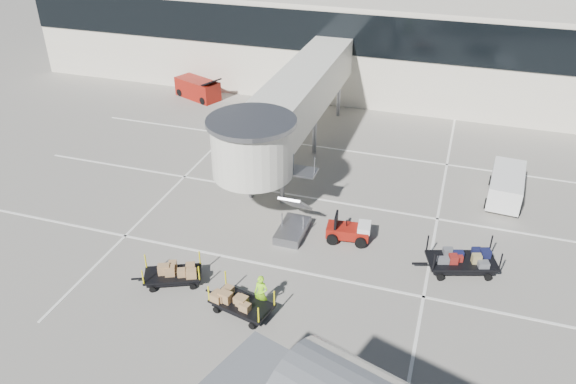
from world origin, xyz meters
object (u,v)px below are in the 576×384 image
suitcase_cart (460,261)px  minivan (507,183)px  box_cart_near (239,303)px  ground_worker (261,293)px  box_cart_far (171,275)px  baggage_tug (349,231)px  belt_loader (198,89)px

suitcase_cart → minivan: minivan is taller
box_cart_near → ground_worker: size_ratio=1.98×
box_cart_far → minivan: 20.29m
suitcase_cart → box_cart_near: suitcase_cart is taller
baggage_tug → suitcase_cart: (5.78, -0.90, 0.04)m
suitcase_cart → box_cart_near: (-9.21, -6.15, -0.06)m
minivan → suitcase_cart: bearing=-100.9°
box_cart_near → baggage_tug: bearing=77.4°
minivan → belt_loader: 26.69m
baggage_tug → suitcase_cart: bearing=-15.3°
baggage_tug → box_cart_near: size_ratio=0.69×
box_cart_far → minivan: minivan is taller
minivan → box_cart_near: bearing=-124.5°
ground_worker → box_cart_far: bearing=-179.9°
box_cart_far → belt_loader: 24.79m
suitcase_cart → ground_worker: bearing=-164.0°
box_cart_far → ground_worker: ground_worker is taller
ground_worker → belt_loader: belt_loader is taller
ground_worker → minivan: size_ratio=0.38×
baggage_tug → ground_worker: 7.03m
box_cart_far → ground_worker: 4.76m
suitcase_cart → ground_worker: 10.08m
box_cart_far → ground_worker: size_ratio=1.87×
suitcase_cart → minivan: bearing=56.8°
suitcase_cart → box_cart_far: (-13.09, -5.30, -0.09)m
box_cart_near → box_cart_far: (-3.88, 0.85, -0.03)m
ground_worker → belt_loader: size_ratio=0.38×
minivan → belt_loader: belt_loader is taller
suitcase_cart → minivan: 8.35m
box_cart_near → minivan: 18.21m
box_cart_near → ground_worker: bearing=44.8°
belt_loader → box_cart_near: bearing=-37.1°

